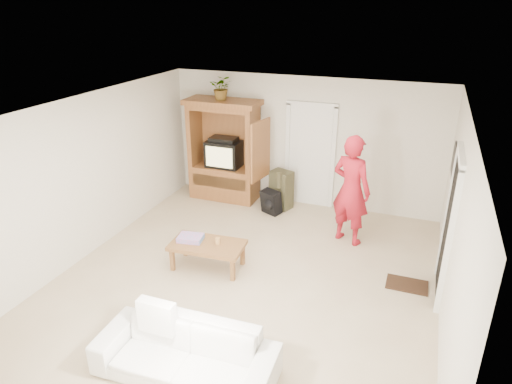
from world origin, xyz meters
The scene contains 19 objects.
floor centered at (0.00, 0.00, 0.00)m, with size 6.00×6.00×0.00m, color tan.
ceiling centered at (0.00, 0.00, 2.60)m, with size 6.00×6.00×0.00m, color white.
wall_back centered at (0.00, 3.00, 1.30)m, with size 5.50×5.50×0.00m, color silver.
wall_front centered at (0.00, -3.00, 1.30)m, with size 5.50×5.50×0.00m, color silver.
wall_left centered at (-2.75, 0.00, 1.30)m, with size 6.00×6.00×0.00m, color silver.
wall_right centered at (2.75, 0.00, 1.30)m, with size 6.00×6.00×0.00m, color silver.
armoire centered at (-1.58, 2.66, 0.91)m, with size 1.82×1.14×2.10m.
door_back centered at (0.15, 2.97, 1.02)m, with size 0.85×0.05×2.04m, color white.
doorway_right centered at (2.73, 0.60, 1.02)m, with size 0.05×0.90×2.04m, color black.
framed_picture centered at (2.73, 1.90, 1.60)m, with size 0.03×0.60×0.48m, color black.
doormat centered at (2.30, 0.60, 0.01)m, with size 0.60×0.40×0.02m, color #382316.
plant centered at (-1.60, 2.63, 2.34)m, with size 0.43×0.38×0.48m, color #4C7238.
man centered at (1.21, 1.66, 0.96)m, with size 0.70×0.46×1.93m, color #AC1625.
sofa centered at (0.08, -2.11, 0.30)m, with size 2.04×0.80×0.60m, color silver.
coffee_table centered at (-0.70, 0.00, 0.37)m, with size 1.19×0.70×0.43m.
towel centered at (-0.99, 0.00, 0.47)m, with size 0.38×0.28×0.08m, color #FF5493.
candle centered at (-0.54, 0.06, 0.48)m, with size 0.08×0.08×0.10m, color tan.
backpack_black centered at (-0.41, 2.23, 0.23)m, with size 0.38×0.22×0.47m, color black, non-canonical shape.
backpack_olive centered at (-0.31, 2.57, 0.39)m, with size 0.42×0.31×0.79m, color #47442B, non-canonical shape.
Camera 1 is at (2.22, -5.55, 3.93)m, focal length 32.00 mm.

